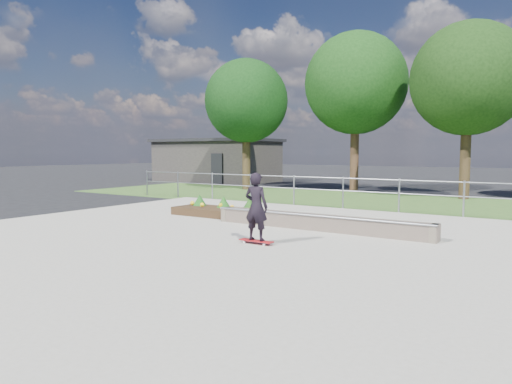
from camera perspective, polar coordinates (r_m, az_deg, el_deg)
ground at (r=10.29m, az=-5.57°, el=-6.67°), size 120.00×120.00×0.00m
grass_verge at (r=19.98m, az=14.64°, el=-1.10°), size 30.00×8.00×0.02m
concrete_slab at (r=10.28m, az=-5.57°, el=-6.51°), size 15.00×15.00×0.06m
fence at (r=16.64m, az=10.83°, el=0.40°), size 20.06×0.06×1.20m
building at (r=32.88m, az=-4.91°, el=4.00°), size 8.40×5.40×3.00m
tree_far_left at (r=25.44m, az=-1.23°, el=11.27°), size 4.55×4.55×7.15m
tree_mid_left at (r=24.74m, az=12.36°, el=13.09°), size 5.25×5.25×8.25m
tree_mid_right at (r=22.31m, az=25.01°, el=12.66°), size 4.90×4.90×7.70m
grind_ledge at (r=11.96m, az=7.65°, el=-3.77°), size 6.00×0.44×0.43m
planter_bed at (r=14.54m, az=-4.55°, el=-2.26°), size 3.00×1.20×0.61m
skateboarder at (r=9.98m, az=0.03°, el=-1.90°), size 0.80×0.40×1.58m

